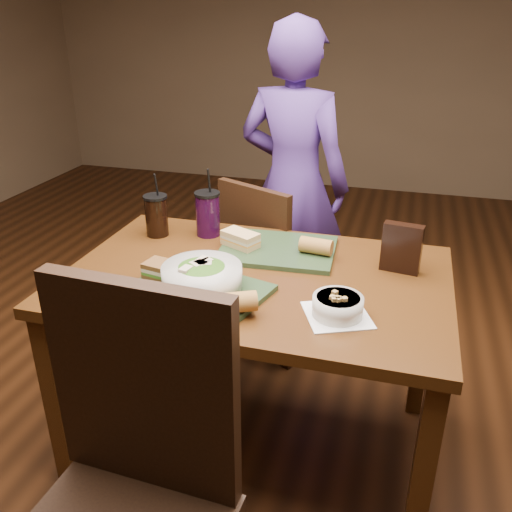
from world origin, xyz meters
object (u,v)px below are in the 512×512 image
(cup_cola, at_px, (156,215))
(salad_bowl, at_px, (202,275))
(baguette_near, at_px, (236,302))
(cup_berry, at_px, (208,213))
(tray_near, at_px, (196,292))
(sandwich_far, at_px, (240,239))
(dining_table, at_px, (256,298))
(sandwich_near, at_px, (163,270))
(chair_near, at_px, (128,490))
(baguette_far, at_px, (316,246))
(soup_bowl, at_px, (338,306))
(chair_far, at_px, (259,263))
(tray_far, at_px, (278,250))
(diner, at_px, (293,185))
(chip_bag, at_px, (402,248))

(cup_cola, bearing_deg, salad_bowl, -49.18)
(baguette_near, bearing_deg, cup_berry, 117.76)
(tray_near, bearing_deg, sandwich_far, 85.18)
(dining_table, bearing_deg, cup_berry, 134.08)
(cup_cola, bearing_deg, sandwich_near, -62.22)
(dining_table, bearing_deg, chair_near, -94.64)
(baguette_far, bearing_deg, dining_table, -132.10)
(soup_bowl, height_order, cup_cola, cup_cola)
(baguette_near, bearing_deg, cup_cola, 133.94)
(chair_far, relative_size, tray_far, 2.14)
(cup_berry, bearing_deg, chair_near, -78.97)
(diner, bearing_deg, chip_bag, 135.57)
(chair_near, relative_size, sandwich_far, 6.77)
(dining_table, relative_size, baguette_far, 11.07)
(diner, relative_size, tray_near, 3.72)
(chair_near, relative_size, tray_far, 2.53)
(chair_near, bearing_deg, cup_cola, 111.37)
(dining_table, relative_size, chip_bag, 7.49)
(chair_far, bearing_deg, dining_table, -75.48)
(dining_table, xyz_separation_m, chip_bag, (0.47, 0.16, 0.18))
(salad_bowl, bearing_deg, diner, 87.44)
(baguette_far, distance_m, cup_cola, 0.65)
(soup_bowl, bearing_deg, tray_near, 178.88)
(tray_near, bearing_deg, diner, 86.75)
(sandwich_far, bearing_deg, chair_far, 95.83)
(soup_bowl, relative_size, cup_berry, 0.88)
(chair_far, xyz_separation_m, chip_bag, (0.63, -0.44, 0.34))
(baguette_far, bearing_deg, cup_cola, 176.18)
(cup_cola, xyz_separation_m, chip_bag, (0.95, -0.07, 0.00))
(tray_near, relative_size, sandwich_far, 2.67)
(dining_table, relative_size, cup_cola, 5.08)
(chair_near, xyz_separation_m, salad_bowl, (-0.06, 0.65, 0.22))
(chair_near, xyz_separation_m, sandwich_near, (-0.21, 0.68, 0.20))
(tray_far, distance_m, chip_bag, 0.45)
(sandwich_far, height_order, baguette_far, baguette_far)
(chair_far, relative_size, salad_bowl, 3.51)
(tray_near, bearing_deg, chip_bag, 29.73)
(dining_table, height_order, sandwich_far, sandwich_far)
(sandwich_near, distance_m, cup_cola, 0.43)
(chair_near, bearing_deg, baguette_near, 80.85)
(sandwich_far, distance_m, baguette_near, 0.48)
(cup_cola, bearing_deg, sandwich_far, -8.04)
(dining_table, height_order, chair_far, chair_far)
(baguette_near, height_order, cup_berry, cup_berry)
(chair_far, height_order, soup_bowl, chair_far)
(cup_cola, bearing_deg, soup_bowl, -28.67)
(sandwich_far, bearing_deg, diner, 87.52)
(diner, xyz_separation_m, cup_cola, (-0.40, -0.72, 0.05))
(cup_cola, bearing_deg, baguette_near, -46.06)
(sandwich_near, height_order, chip_bag, chip_bag)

